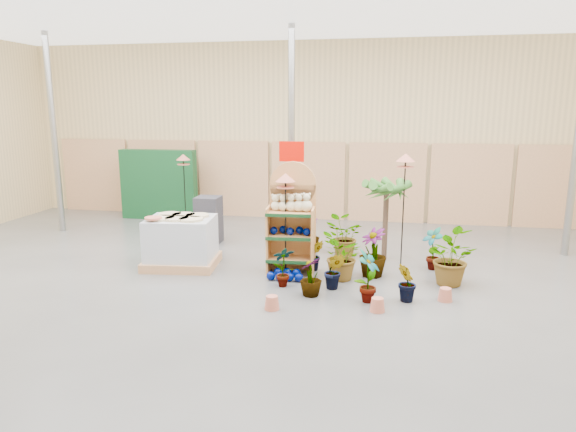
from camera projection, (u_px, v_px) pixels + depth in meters
name	position (u px, v px, depth m)	size (l,w,h in m)	color
room	(263.00, 149.00, 8.20)	(15.20, 12.10, 4.70)	#4D4D4D
display_shelf	(292.00, 222.00, 8.97)	(0.85, 0.57, 1.95)	#B87B46
teddy_bears	(293.00, 204.00, 8.81)	(0.73, 0.20, 0.32)	beige
gazing_balls_shelf	(291.00, 231.00, 8.88)	(0.72, 0.24, 0.14)	#000D60
gazing_balls_floor	(286.00, 275.00, 8.71)	(0.63, 0.39, 0.15)	#000D60
pallet_stack	(181.00, 242.00, 9.35)	(1.38, 1.19, 0.95)	tan
charcoal_planters	(204.00, 223.00, 11.03)	(0.80, 0.50, 1.00)	#242328
trellis_stock	(159.00, 185.00, 13.28)	(2.00, 0.30, 1.80)	#0E3F1D
offer_sign	(292.00, 173.00, 10.30)	(0.50, 0.08, 2.20)	gray
bird_table_front	(285.00, 181.00, 8.70)	(0.34, 0.34, 1.77)	black
bird_table_right	(406.00, 162.00, 9.15)	(0.34, 0.34, 2.06)	black
bird_table_back	(183.00, 160.00, 12.09)	(0.34, 0.34, 1.78)	black
palm	(387.00, 188.00, 9.60)	(0.70, 0.70, 1.64)	#473325
potted_plant_0	(283.00, 266.00, 8.30)	(0.35, 0.24, 0.67)	#377328
potted_plant_1	(334.00, 271.00, 8.18)	(0.33, 0.27, 0.61)	#377328
potted_plant_2	(342.00, 256.00, 8.58)	(0.75, 0.65, 0.83)	#377328
potted_plant_3	(373.00, 252.00, 8.79)	(0.48, 0.48, 0.85)	#377328
potted_plant_4	(433.00, 248.00, 9.17)	(0.41, 0.28, 0.77)	#377328
potted_plant_5	(315.00, 255.00, 9.15)	(0.31, 0.25, 0.56)	#377328
potted_plant_6	(343.00, 237.00, 9.99)	(0.71, 0.62, 0.79)	#377328
potted_plant_7	(311.00, 277.00, 7.90)	(0.34, 0.34, 0.60)	#377328
potted_plant_8	(368.00, 276.00, 7.60)	(0.43, 0.29, 0.81)	#377328
potted_plant_9	(407.00, 283.00, 7.63)	(0.34, 0.27, 0.61)	#377328
potted_plant_10	(448.00, 257.00, 8.39)	(0.82, 0.71, 0.92)	#377328
potted_plant_11	(310.00, 234.00, 10.40)	(0.38, 0.38, 0.67)	#377328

